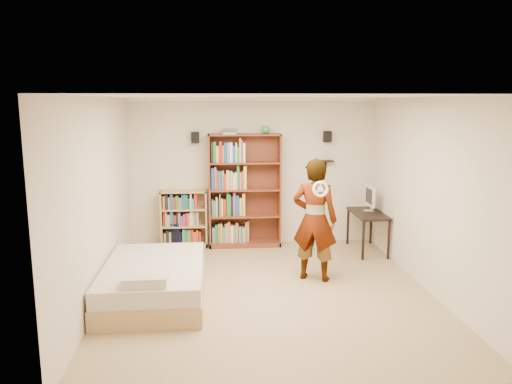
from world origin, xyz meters
The scene contains 14 objects.
ground centered at (0.00, 0.00, 0.00)m, with size 4.50×5.00×0.01m, color tan.
room_shell centered at (0.00, 0.00, 1.76)m, with size 4.52×5.02×2.71m.
crown_molding centered at (0.00, 0.00, 2.67)m, with size 4.50×5.00×0.06m.
speaker_left centered at (-1.05, 2.40, 2.00)m, with size 0.14×0.12×0.20m, color black.
speaker_right centered at (1.35, 2.40, 2.00)m, with size 0.14×0.12×0.20m, color black.
wall_shelf centered at (1.35, 2.41, 1.55)m, with size 0.25×0.16×0.03m, color black.
tall_bookshelf centered at (-0.17, 2.31, 1.03)m, with size 1.30×0.38×2.06m, color brown, non-canonical shape.
low_bookshelf centered at (-1.28, 2.34, 0.52)m, with size 0.84×0.31×1.05m, color tan, non-canonical shape.
computer_desk centered at (1.97, 1.78, 0.35)m, with size 0.52×1.03×0.70m, color black, non-canonical shape.
imac centered at (2.02, 1.90, 0.93)m, with size 0.09×0.44×0.44m, color white, non-canonical shape.
daybed centered at (-1.56, -0.08, 0.30)m, with size 1.33×2.05×0.60m, color beige, non-canonical shape.
person centered at (0.74, 0.47, 0.91)m, with size 0.67×0.44×1.83m, color black.
wii_wheel centered at (0.74, 0.13, 1.43)m, with size 0.23×0.23×0.04m, color white.
navy_bag centered at (-1.46, 2.34, 0.23)m, with size 0.33×0.22×0.45m, color black, non-canonical shape.
Camera 1 is at (-0.75, -6.59, 2.64)m, focal length 35.00 mm.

